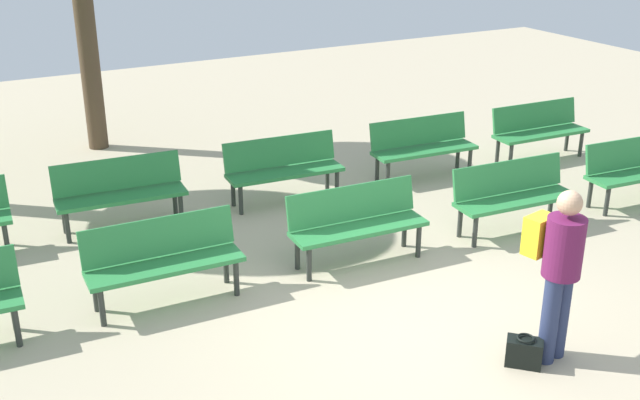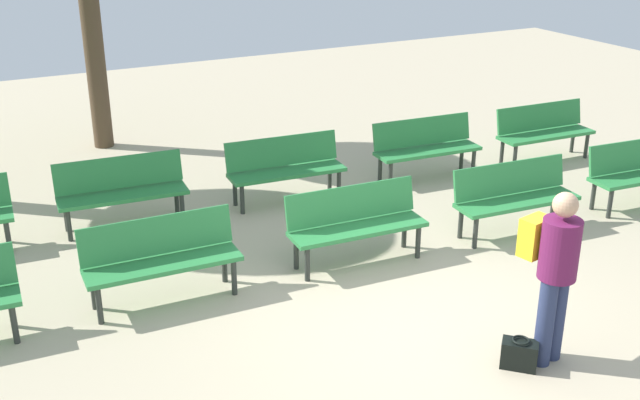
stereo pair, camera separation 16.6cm
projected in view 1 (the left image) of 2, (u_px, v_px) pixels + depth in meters
The scene contains 11 objects.
ground_plane at pixel (427, 326), 7.66m from camera, with size 25.92×25.92×0.00m, color #BCAD8E.
bench_r0_c1 at pixel (163, 256), 7.97m from camera, with size 1.62×0.54×0.87m.
bench_r0_c2 at pixel (356, 220), 8.83m from camera, with size 1.62×0.57×0.87m.
bench_r0_c3 at pixel (513, 193), 9.63m from camera, with size 1.63×0.59×0.87m.
bench_r0_c4 at pixel (638, 167), 10.50m from camera, with size 1.63×0.61×0.87m.
bench_r1_c1 at pixel (120, 189), 9.73m from camera, with size 1.63×0.60×0.87m.
bench_r1_c2 at pixel (283, 166), 10.55m from camera, with size 1.63×0.60×0.87m.
bench_r1_c3 at pixel (422, 144), 11.44m from camera, with size 1.63×0.59×0.87m.
bench_r1_c4 at pixel (539, 128), 12.21m from camera, with size 1.62×0.56×0.87m.
visitor_with_backpack at pixel (558, 265), 6.83m from camera, with size 0.41×0.57×1.65m.
handbag at pixel (524, 352), 7.00m from camera, with size 0.35×0.35×0.29m.
Camera 1 is at (-4.08, -5.33, 4.03)m, focal length 43.58 mm.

